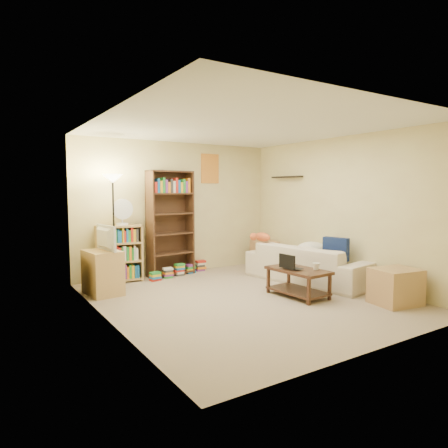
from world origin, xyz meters
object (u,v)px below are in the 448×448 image
Objects in this scene: end_cabinet at (395,287)px; side_table at (264,254)px; short_bookshelf at (119,254)px; floor_lamp at (113,197)px; coffee_table at (298,279)px; mug at (316,266)px; sofa at (308,263)px; tv_stand at (103,272)px; laptop at (293,268)px; desk_fan at (122,212)px; television at (102,238)px; tall_bookshelf at (171,221)px; tabby_cat at (261,237)px.

side_table is at bearing 87.91° from end_cabinet.
short_bookshelf is 1.02m from floor_lamp.
short_bookshelf is at bearing 126.01° from coffee_table.
sofa is at bearing 52.03° from mug.
laptop is at bearing -41.00° from tv_stand.
desk_fan reaches higher than laptop.
floor_lamp reaches higher than television.
television is at bearing -161.94° from tall_bookshelf.
end_cabinet is (0.06, -1.66, -0.07)m from sofa.
television is at bearing -126.31° from floor_lamp.
tv_stand is at bearing 144.02° from mug.
sofa is 1.44m from side_table.
coffee_table is 2.98m from tv_stand.
coffee_table is at bearing -41.04° from tv_stand.
mug is 0.21× the size of television.
desk_fan is at bearing 43.27° from tv_stand.
tall_bookshelf is at bearing 144.88° from tabby_cat.
television is 0.91m from short_bookshelf.
coffee_table is at bearing -131.04° from television.
desk_fan is at bearing 176.21° from tall_bookshelf.
television is 0.68× the size of short_bookshelf.
tall_bookshelf is (1.46, 0.67, 0.69)m from tv_stand.
side_table is at bearing -5.44° from desk_fan.
tabby_cat is 2.51m from desk_fan.
short_bookshelf is at bearing 139.80° from desk_fan.
laptop is 2.94m from television.
tabby_cat reaches higher than side_table.
tabby_cat is at bearing -12.02° from tv_stand.
coffee_table is 1.35m from end_cabinet.
tabby_cat is 0.76× the size of television.
tabby_cat is 2.55m from short_bookshelf.
desk_fan is at bearing 18.90° from laptop.
side_table is 3.10m from end_cabinet.
tall_bookshelf is 1.97× the size of short_bookshelf.
mug is (-0.21, -1.61, -0.26)m from tabby_cat.
sofa reaches higher than coffee_table.
mug is (0.17, -0.19, 0.20)m from coffee_table.
tv_stand is 0.37× the size of floor_lamp.
short_bookshelf is 4.44m from end_cabinet.
mug is 1.12m from end_cabinet.
end_cabinet is (-0.11, -3.09, -0.02)m from side_table.
end_cabinet is (2.99, -3.18, -1.22)m from floor_lamp.
laptop is 0.59× the size of television.
floor_lamp reaches higher than desk_fan.
side_table is at bearing 70.26° from mug.
coffee_table is (-0.81, -0.62, -0.05)m from sofa.
floor_lamp is 3.40× the size of side_table.
sofa is 3.45× the size of television.
tabby_cat reaches higher than end_cabinet.
end_cabinet is at bearing -45.82° from tv_stand.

